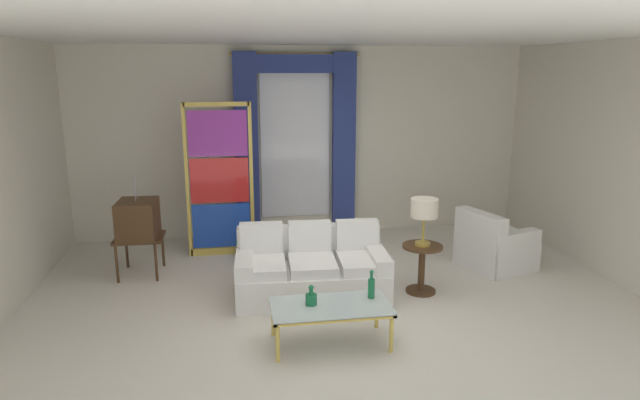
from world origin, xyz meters
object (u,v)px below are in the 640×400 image
object	(u,v)px
bottle_crystal_tall	(371,287)
table_lamp_brass	(424,210)
coffee_table	(330,309)
peacock_figurine	(252,245)
armchair_white	(493,247)
stained_glass_divider	(220,183)
round_side_table	(422,264)
bottle_blue_decanter	(311,298)
couch_white_long	(311,270)
vintage_tv	(138,221)

from	to	relation	value
bottle_crystal_tall	table_lamp_brass	size ratio (longest dim) A/B	0.51
coffee_table	peacock_figurine	distance (m)	2.65
armchair_white	stained_glass_divider	xyz separation A→B (m)	(-3.63, 1.16, 0.77)
bottle_crystal_tall	round_side_table	size ratio (longest dim) A/B	0.49
armchair_white	bottle_blue_decanter	bearing A→B (deg)	-148.31
peacock_figurine	coffee_table	bearing A→B (deg)	-75.74
peacock_figurine	round_side_table	xyz separation A→B (m)	(1.97, -1.48, 0.14)
couch_white_long	armchair_white	xyz separation A→B (m)	(2.57, 0.51, -0.02)
vintage_tv	coffee_table	bearing A→B (deg)	-46.84
couch_white_long	armchair_white	size ratio (longest dim) A/B	1.78
couch_white_long	stained_glass_divider	size ratio (longest dim) A/B	0.82
coffee_table	vintage_tv	distance (m)	3.12
peacock_figurine	vintage_tv	bearing A→B (deg)	-168.17
vintage_tv	stained_glass_divider	world-z (taller)	stained_glass_divider
coffee_table	stained_glass_divider	size ratio (longest dim) A/B	0.53
bottle_blue_decanter	vintage_tv	world-z (taller)	vintage_tv
bottle_crystal_tall	armchair_white	bearing A→B (deg)	37.46
vintage_tv	round_side_table	size ratio (longest dim) A/B	2.26
armchair_white	stained_glass_divider	bearing A→B (deg)	162.30
bottle_crystal_tall	coffee_table	bearing A→B (deg)	-166.83
armchair_white	stained_glass_divider	distance (m)	3.89
armchair_white	couch_white_long	bearing A→B (deg)	-168.86
bottle_crystal_tall	peacock_figurine	world-z (taller)	bottle_crystal_tall
bottle_blue_decanter	bottle_crystal_tall	bearing A→B (deg)	5.78
stained_glass_divider	round_side_table	size ratio (longest dim) A/B	3.70
bottle_blue_decanter	stained_glass_divider	bearing A→B (deg)	107.24
bottle_crystal_tall	round_side_table	bearing A→B (deg)	47.96
couch_white_long	round_side_table	world-z (taller)	couch_white_long
peacock_figurine	bottle_blue_decanter	bearing A→B (deg)	-79.48
coffee_table	bottle_crystal_tall	distance (m)	0.47
bottle_blue_decanter	bottle_crystal_tall	distance (m)	0.62
vintage_tv	armchair_white	bearing A→B (deg)	-6.37
bottle_blue_decanter	bottle_crystal_tall	size ratio (longest dim) A/B	0.69
table_lamp_brass	round_side_table	bearing A→B (deg)	0.00
vintage_tv	round_side_table	world-z (taller)	vintage_tv
bottle_crystal_tall	armchair_white	size ratio (longest dim) A/B	0.29
table_lamp_brass	coffee_table	bearing A→B (deg)	-140.58
bottle_blue_decanter	vintage_tv	size ratio (longest dim) A/B	0.15
armchair_white	round_side_table	xyz separation A→B (m)	(-1.25, -0.65, 0.07)
round_side_table	coffee_table	bearing A→B (deg)	-140.58
bottle_blue_decanter	round_side_table	distance (m)	1.83
coffee_table	bottle_blue_decanter	bearing A→B (deg)	168.04
armchair_white	peacock_figurine	bearing A→B (deg)	165.54
coffee_table	bottle_crystal_tall	bearing A→B (deg)	13.17
coffee_table	vintage_tv	bearing A→B (deg)	133.16
stained_glass_divider	table_lamp_brass	size ratio (longest dim) A/B	3.86
coffee_table	vintage_tv	world-z (taller)	vintage_tv
bottle_blue_decanter	table_lamp_brass	xyz separation A→B (m)	(1.50, 1.04, 0.55)
armchair_white	table_lamp_brass	distance (m)	1.59
armchair_white	table_lamp_brass	size ratio (longest dim) A/B	1.78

